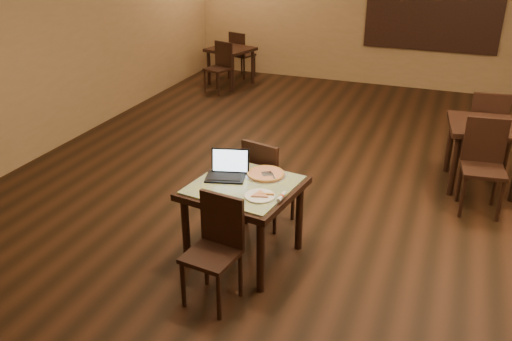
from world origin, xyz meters
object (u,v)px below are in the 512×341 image
at_px(pizza_pan, 266,175).
at_px(other_table_a_chair_far, 486,125).
at_px(tiled_table, 244,194).
at_px(other_table_b, 231,54).
at_px(chair_main_near, 216,243).
at_px(laptop, 228,170).
at_px(chair_main_far, 265,179).
at_px(other_table_a_chair_near, 483,160).
at_px(other_table_b_chair_near, 220,64).
at_px(other_table_b_chair_far, 240,52).
at_px(other_table_a, 486,135).

height_order(pizza_pan, other_table_a_chair_far, other_table_a_chair_far).
distance_m(tiled_table, other_table_b, 5.93).
distance_m(chair_main_near, laptop, 0.82).
bearing_deg(pizza_pan, laptop, -157.21).
distance_m(chair_main_near, other_table_a_chair_far, 4.14).
distance_m(chair_main_near, chair_main_far, 1.24).
bearing_deg(chair_main_near, pizza_pan, 90.22).
bearing_deg(laptop, chair_main_near, -89.13).
distance_m(chair_main_near, other_table_a_chair_near, 3.15).
bearing_deg(other_table_b, tiled_table, -48.45).
bearing_deg(other_table_a_chair_far, laptop, 45.10).
bearing_deg(chair_main_far, pizza_pan, 123.75).
bearing_deg(laptop, other_table_b, 97.92).
xyz_separation_m(other_table_b_chair_near, other_table_b_chair_far, (-0.05, 1.05, 0.00)).
height_order(other_table_a, other_table_b_chair_near, other_table_b_chair_near).
distance_m(pizza_pan, other_table_a_chair_far, 3.35).
bearing_deg(other_table_b_chair_near, pizza_pan, -44.02).
height_order(chair_main_near, other_table_b, chair_main_near).
distance_m(chair_main_far, pizza_pan, 0.47).
relative_size(tiled_table, other_table_b_chair_near, 1.16).
height_order(pizza_pan, other_table_a, other_table_a).
height_order(other_table_b, other_table_b_chair_far, other_table_b_chair_far).
relative_size(other_table_a, other_table_b_chair_far, 1.03).
height_order(chair_main_far, other_table_a_chair_near, other_table_a_chair_near).
xyz_separation_m(laptop, other_table_b_chair_far, (-2.29, 5.81, -0.32)).
distance_m(chair_main_near, other_table_b_chair_near, 6.01).
xyz_separation_m(tiled_table, chair_main_near, (0.01, -0.62, -0.14)).
relative_size(laptop, other_table_b, 0.43).
xyz_separation_m(tiled_table, other_table_b_chair_near, (-2.44, 4.86, -0.15)).
height_order(laptop, other_table_a, laptop).
bearing_deg(chair_main_near, other_table_a, 63.74).
bearing_deg(other_table_b_chair_near, other_table_a_chair_far, -5.78).
xyz_separation_m(laptop, other_table_a_chair_near, (2.22, 1.71, -0.26)).
bearing_deg(tiled_table, other_table_a_chair_near, 50.14).
relative_size(other_table_a, other_table_b, 1.00).
bearing_deg(chair_main_far, other_table_a, -125.42).
bearing_deg(other_table_a_chair_far, tiled_table, 48.63).
distance_m(pizza_pan, other_table_b_chair_far, 6.25).
distance_m(chair_main_far, other_table_a, 2.71).
bearing_deg(other_table_b_chair_far, other_table_a_chair_near, 154.64).
bearing_deg(other_table_a_chair_far, chair_main_far, 41.94).
distance_m(pizza_pan, other_table_b, 5.77).
xyz_separation_m(other_table_a, other_table_b_chair_near, (-4.47, 2.46, -0.14)).
xyz_separation_m(other_table_a, other_table_b, (-4.49, 2.99, -0.07)).
bearing_deg(chair_main_near, other_table_a_chair_near, 57.98).
bearing_deg(other_table_a, tiled_table, -137.24).
height_order(laptop, other_table_a_chair_near, other_table_a_chair_near).
bearing_deg(pizza_pan, other_table_b, 116.67).
bearing_deg(other_table_b, pizza_pan, -46.37).
distance_m(other_table_a_chair_far, other_table_b_chair_near, 4.86).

